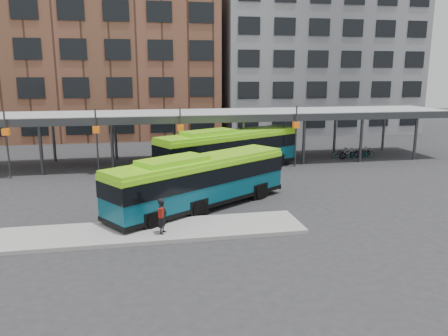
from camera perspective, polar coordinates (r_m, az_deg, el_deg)
ground at (r=24.29m, az=3.71°, el=-5.09°), size 120.00×120.00×0.00m
boarding_island at (r=20.69m, az=-9.16°, el=-8.11°), size 14.00×3.00×0.18m
canopy at (r=35.92m, az=-1.51°, el=6.95°), size 40.00×6.53×4.80m
building_brick at (r=54.69m, az=-15.82°, el=15.78°), size 26.00×14.00×22.00m
building_grey at (r=58.73m, az=11.35°, el=14.74°), size 24.00×14.00×20.00m
bus_front at (r=23.62m, az=-3.16°, el=-1.59°), size 10.53×8.04×3.05m
bus_rear at (r=32.51m, az=0.73°, el=2.47°), size 11.65×7.78×3.27m
pedestrian at (r=19.82m, az=-8.05°, el=-6.19°), size 0.57×0.69×1.62m
bike_rack at (r=39.65m, az=16.64°, el=1.91°), size 3.96×1.36×0.98m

